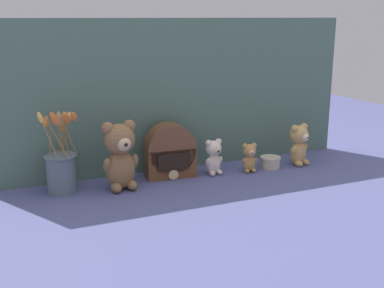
# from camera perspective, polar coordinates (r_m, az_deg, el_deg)

# --- Properties ---
(ground_plane) EXTENTS (4.00, 4.00, 0.00)m
(ground_plane) POSITION_cam_1_polar(r_m,az_deg,el_deg) (2.00, 0.23, -4.11)
(ground_plane) COLOR #4C5184
(backdrop_wall) EXTENTS (1.61, 0.02, 0.65)m
(backdrop_wall) POSITION_cam_1_polar(r_m,az_deg,el_deg) (2.07, -1.62, 5.76)
(backdrop_wall) COLOR #4C6B5B
(backdrop_wall) RESTS_ON ground
(teddy_bear_large) EXTENTS (0.15, 0.14, 0.27)m
(teddy_bear_large) POSITION_cam_1_polar(r_m,az_deg,el_deg) (1.86, -8.53, -1.18)
(teddy_bear_large) COLOR olive
(teddy_bear_large) RESTS_ON ground
(teddy_bear_medium) EXTENTS (0.11, 0.10, 0.19)m
(teddy_bear_medium) POSITION_cam_1_polar(r_m,az_deg,el_deg) (2.21, 12.57, 0.04)
(teddy_bear_medium) COLOR tan
(teddy_bear_medium) RESTS_ON ground
(teddy_bear_small) EXTENTS (0.08, 0.08, 0.15)m
(teddy_bear_small) POSITION_cam_1_polar(r_m,az_deg,el_deg) (2.04, 2.59, -1.44)
(teddy_bear_small) COLOR beige
(teddy_bear_small) RESTS_ON ground
(teddy_bear_tiny) EXTENTS (0.07, 0.06, 0.13)m
(teddy_bear_tiny) POSITION_cam_1_polar(r_m,az_deg,el_deg) (2.08, 6.82, -1.53)
(teddy_bear_tiny) COLOR tan
(teddy_bear_tiny) RESTS_ON ground
(flower_vase) EXTENTS (0.15, 0.17, 0.33)m
(flower_vase) POSITION_cam_1_polar(r_m,az_deg,el_deg) (1.88, -15.24, -2.67)
(flower_vase) COLOR slate
(flower_vase) RESTS_ON ground
(vintage_radio) EXTENTS (0.21, 0.11, 0.23)m
(vintage_radio) POSITION_cam_1_polar(r_m,az_deg,el_deg) (2.00, -2.63, -1.11)
(vintage_radio) COLOR brown
(vintage_radio) RESTS_ON ground
(decorative_tin_tall) EXTENTS (0.09, 0.09, 0.05)m
(decorative_tin_tall) POSITION_cam_1_polar(r_m,az_deg,el_deg) (2.16, 9.25, -2.13)
(decorative_tin_tall) COLOR beige
(decorative_tin_tall) RESTS_ON ground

